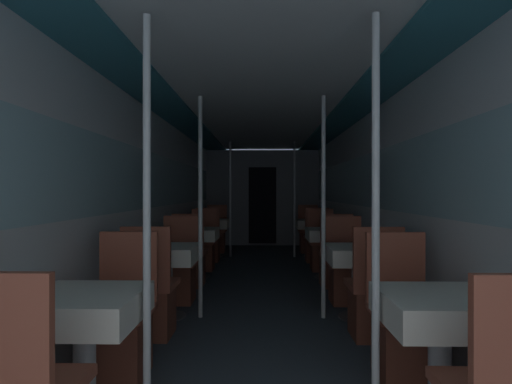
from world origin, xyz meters
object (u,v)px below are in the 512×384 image
at_px(dining_table_right_3, 312,226).
at_px(chair_right_far_3, 309,238).
at_px(chair_left_near_2, 190,263).
at_px(chair_left_far_3, 216,238).
at_px(chair_right_near_1, 373,303).
at_px(dining_table_right_0, 440,318).
at_px(chair_left_near_3, 209,245).
at_px(chair_left_near_1, 151,302).
at_px(support_pole_right_3, 294,199).
at_px(dining_table_left_0, 84,317).
at_px(dining_table_left_1, 167,259).
at_px(dining_table_left_3, 213,226).
at_px(chair_right_far_1, 346,276).
at_px(chair_left_far_1, 178,275).
at_px(chair_left_far_2, 203,251).
at_px(support_pole_left_0, 147,220).
at_px(chair_right_far_2, 322,251).
at_px(chair_right_near_2, 334,264).
at_px(support_pole_right_0, 376,220).
at_px(chair_right_near_3, 316,245).
at_px(chair_left_far_0, 121,332).
at_px(chair_right_far_0, 403,334).
at_px(support_pole_left_3, 230,199).
at_px(dining_table_left_2, 197,237).
at_px(support_pole_right_1, 323,207).
at_px(dining_table_right_1, 358,259).
at_px(dining_table_right_2, 328,238).
at_px(support_pole_left_1, 200,207).

height_order(dining_table_right_3, chair_right_far_3, chair_right_far_3).
relative_size(chair_left_near_2, chair_left_far_3, 1.00).
bearing_deg(chair_right_near_1, dining_table_right_0, -90.00).
bearing_deg(chair_left_near_3, chair_left_near_1, -90.00).
bearing_deg(chair_left_near_2, support_pole_right_3, 56.74).
bearing_deg(dining_table_left_0, chair_left_near_1, 90.00).
relative_size(dining_table_left_1, chair_left_near_2, 0.73).
height_order(dining_table_left_3, chair_right_far_1, chair_right_far_1).
height_order(chair_left_far_1, chair_left_far_3, same).
bearing_deg(chair_left_far_2, chair_left_near_2, 90.00).
bearing_deg(support_pole_left_0, chair_right_far_2, 69.66).
relative_size(support_pole_left_0, chair_right_near_2, 2.28).
distance_m(dining_table_right_0, support_pole_right_0, 0.62).
bearing_deg(chair_right_near_3, chair_left_near_2, -136.06).
height_order(chair_left_near_2, dining_table_left_3, chair_left_near_2).
relative_size(support_pole_left_0, support_pole_right_3, 1.00).
relative_size(chair_left_far_0, chair_right_far_3, 1.00).
distance_m(support_pole_left_0, chair_right_near_1, 2.18).
relative_size(dining_table_left_0, support_pole_left_0, 0.32).
xyz_separation_m(chair_left_near_1, dining_table_right_0, (1.90, -1.28, 0.28)).
height_order(support_pole_left_0, chair_right_near_1, support_pole_left_0).
height_order(dining_table_left_0, chair_left_far_1, chair_left_far_1).
bearing_deg(chair_right_far_0, chair_left_far_2, -62.58).
xyz_separation_m(dining_table_left_0, dining_table_left_3, (0.00, 5.50, 0.00)).
bearing_deg(chair_right_near_1, chair_left_near_1, 180.00).
xyz_separation_m(dining_table_left_0, chair_right_far_0, (1.90, 0.55, -0.28)).
xyz_separation_m(dining_table_left_0, chair_left_far_0, (0.00, 0.55, -0.28)).
xyz_separation_m(dining_table_left_1, chair_left_far_1, (0.00, 0.55, -0.28)).
bearing_deg(chair_left_near_3, chair_right_far_3, 30.05).
height_order(chair_left_near_2, chair_left_far_2, same).
xyz_separation_m(chair_left_near_3, dining_table_right_0, (1.90, -4.95, 0.28)).
xyz_separation_m(chair_right_near_1, chair_right_far_2, (0.00, 2.94, 0.00)).
xyz_separation_m(dining_table_left_3, chair_right_near_1, (1.90, -4.22, -0.28)).
bearing_deg(chair_left_far_1, support_pole_right_3, -116.65).
xyz_separation_m(support_pole_left_3, chair_right_far_0, (1.56, -4.95, -0.80)).
bearing_deg(chair_left_far_3, support_pole_right_3, 160.61).
bearing_deg(support_pole_right_3, chair_left_far_3, 160.61).
relative_size(dining_table_left_2, chair_left_far_3, 0.73).
xyz_separation_m(chair_left_near_1, support_pole_right_1, (1.56, 0.55, 0.80)).
bearing_deg(support_pole_right_3, chair_right_far_2, -75.20).
height_order(support_pole_left_0, chair_left_far_2, support_pole_left_0).
bearing_deg(dining_table_right_1, dining_table_right_2, 90.00).
height_order(dining_table_left_0, chair_right_near_2, chair_right_near_2).
distance_m(support_pole_left_1, dining_table_left_3, 3.72).
height_order(chair_left_near_2, dining_table_right_3, chair_left_near_2).
distance_m(chair_left_far_2, chair_right_near_1, 3.50).
bearing_deg(chair_left_far_2, dining_table_right_2, 163.87).
height_order(dining_table_left_1, chair_right_far_1, chair_right_far_1).
xyz_separation_m(chair_left_far_1, chair_right_far_2, (1.90, 1.83, 0.00)).
height_order(support_pole_left_1, chair_right_near_2, support_pole_left_1).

